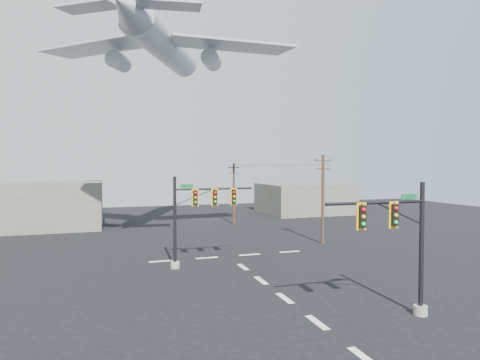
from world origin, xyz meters
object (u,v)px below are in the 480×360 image
object	(u,v)px
signal_mast_far	(195,216)
utility_pole_a	(323,197)
airliner	(165,47)
signal_mast_near	(403,246)
utility_pole_b	(234,192)

from	to	relation	value
signal_mast_far	utility_pole_a	world-z (taller)	utility_pole_a
signal_mast_far	airliner	world-z (taller)	airliner
signal_mast_near	airliner	bearing A→B (deg)	108.55
signal_mast_far	utility_pole_a	bearing A→B (deg)	19.84
utility_pole_a	airliner	xyz separation A→B (m)	(-15.20, 6.86, 15.93)
signal_mast_near	signal_mast_far	size ratio (longest dim) A/B	0.99
utility_pole_a	utility_pole_b	distance (m)	16.96
signal_mast_near	utility_pole_a	size ratio (longest dim) A/B	0.78
signal_mast_near	utility_pole_b	distance (m)	35.78
signal_mast_near	utility_pole_a	world-z (taller)	utility_pole_a
signal_mast_near	utility_pole_b	size ratio (longest dim) A/B	0.86
signal_mast_near	signal_mast_far	world-z (taller)	signal_mast_far
utility_pole_a	airliner	bearing A→B (deg)	156.19
signal_mast_near	utility_pole_a	xyz separation A→B (m)	(6.38, 19.41, 1.00)
signal_mast_near	airliner	xyz separation A→B (m)	(-8.82, 26.27, 16.93)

